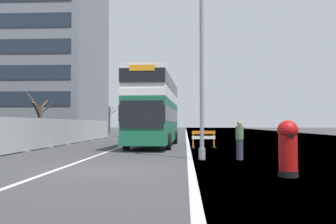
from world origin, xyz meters
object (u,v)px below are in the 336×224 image
lamppost_foreground (202,63)px  double_decker_bus (154,109)px  pedestrian_at_kerb (240,140)px  car_receding_mid (139,128)px  red_pillar_postbox (288,146)px  roadworks_barrier (204,138)px  car_oncoming_near (130,128)px

lamppost_foreground → double_decker_bus: bearing=107.5°
pedestrian_at_kerb → car_receding_mid: bearing=104.0°
lamppost_foreground → red_pillar_postbox: 6.32m
pedestrian_at_kerb → red_pillar_postbox: bearing=-82.4°
roadworks_barrier → car_oncoming_near: (-7.99, 21.29, 0.40)m
pedestrian_at_kerb → double_decker_bus: bearing=116.1°
double_decker_bus → car_oncoming_near: size_ratio=2.62×
double_decker_bus → pedestrian_at_kerb: 10.24m
lamppost_foreground → roadworks_barrier: (0.44, 7.26, -3.50)m
roadworks_barrier → red_pillar_postbox: bearing=-81.5°
double_decker_bus → car_receding_mid: (-4.70, 27.64, -1.59)m
lamppost_foreground → car_oncoming_near: lamppost_foreground is taller
double_decker_bus → car_receding_mid: bearing=99.6°
red_pillar_postbox → car_receding_mid: bearing=103.3°
red_pillar_postbox → double_decker_bus: bearing=110.1°
lamppost_foreground → car_receding_mid: size_ratio=2.21×
car_receding_mid → car_oncoming_near: bearing=-90.1°
car_receding_mid → pedestrian_at_kerb: car_receding_mid is taller
red_pillar_postbox → car_oncoming_near: (-9.80, 33.47, 0.18)m
car_oncoming_near → car_receding_mid: size_ratio=1.07×
car_oncoming_near → lamppost_foreground: bearing=-75.2°
red_pillar_postbox → car_receding_mid: 42.72m
car_receding_mid → pedestrian_at_kerb: size_ratio=2.41×
lamppost_foreground → roadworks_barrier: bearing=86.5°
lamppost_foreground → pedestrian_at_kerb: bearing=-0.9°
roadworks_barrier → car_oncoming_near: car_oncoming_near is taller
roadworks_barrier → pedestrian_at_kerb: size_ratio=0.96×
double_decker_bus → red_pillar_postbox: (5.10, -13.94, -1.69)m
roadworks_barrier → car_oncoming_near: bearing=110.6°
car_oncoming_near → roadworks_barrier: bearing=-69.4°
roadworks_barrier → lamppost_foreground: bearing=-93.5°
lamppost_foreground → red_pillar_postbox: lamppost_foreground is taller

